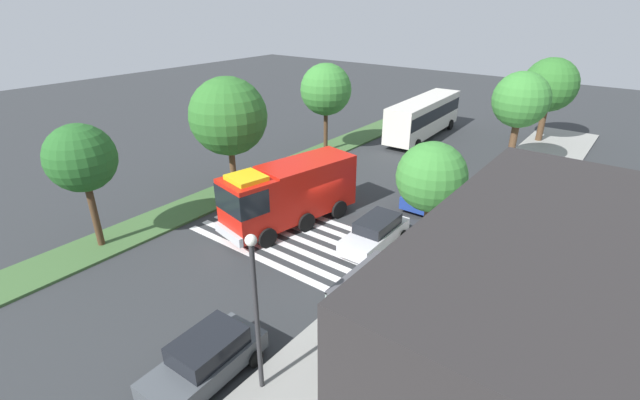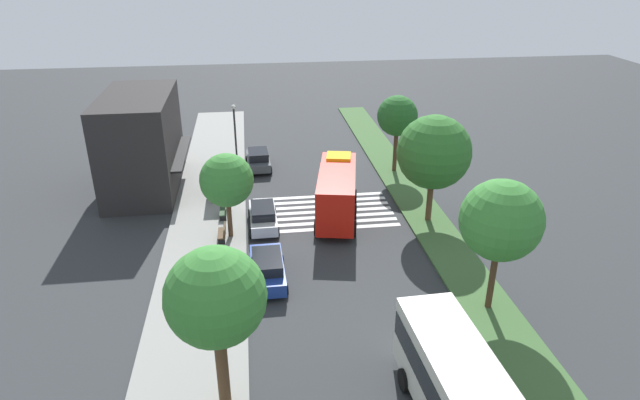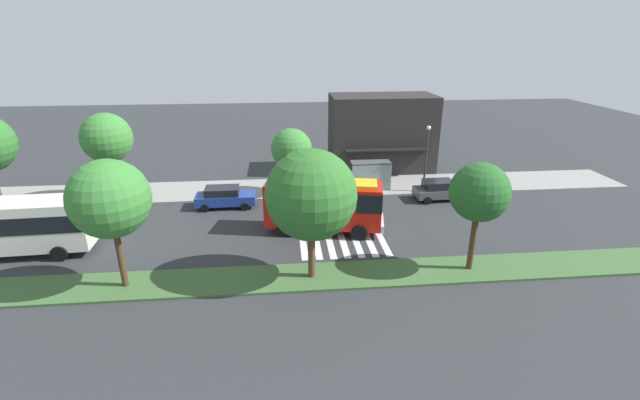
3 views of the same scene
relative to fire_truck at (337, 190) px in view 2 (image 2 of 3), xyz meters
name	(u,v)px [view 2 (image 2 of 3)]	position (x,y,z in m)	size (l,w,h in m)	color
ground_plane	(328,227)	(-1.56, 0.87, -2.08)	(120.00, 120.00, 0.00)	#2D3033
sidewalk	(207,233)	(-1.56, 9.10, -2.01)	(60.00, 5.22, 0.14)	gray
median_strip	(428,220)	(-1.56, -6.25, -2.01)	(60.00, 3.00, 0.14)	#3D6033
crosswalk	(323,212)	(0.87, 0.87, -2.07)	(5.85, 10.12, 0.01)	silver
fire_truck	(337,190)	(0.00, 0.00, 0.00)	(8.59, 4.06, 3.76)	red
parked_car_west	(267,268)	(-7.76, 5.29, -1.20)	(4.78, 2.14, 1.69)	navy
parked_car_mid	(263,216)	(-0.99, 5.29, -1.23)	(4.58, 2.04, 1.64)	silver
parked_car_east	(258,159)	(10.15, 5.29, -1.21)	(4.40, 2.23, 1.69)	#474C51
bus_stop_shelter	(224,173)	(4.78, 7.99, -0.19)	(3.50, 1.40, 2.46)	#4C4C51
bench_near_shelter	(224,210)	(0.78, 7.99, -1.49)	(1.60, 0.50, 0.90)	#2D472D
bench_west_of_shelter	(223,233)	(-2.58, 7.99, -1.49)	(1.60, 0.50, 0.90)	#4C3823
street_lamp	(235,133)	(9.34, 7.09, 1.52)	(0.36, 0.36, 5.83)	#2D2D30
storefront_building	(141,143)	(7.07, 14.28, 1.70)	(10.28, 5.94, 7.57)	#282626
sidewalk_tree_west	(216,298)	(-16.97, 7.49, 3.28)	(3.99, 3.99, 7.27)	#513823
sidewalk_tree_center	(227,180)	(-2.23, 7.49, 2.05)	(3.45, 3.45, 5.73)	#513823
median_tree_far_west	(501,220)	(-12.00, -6.25, 3.20)	(4.15, 4.15, 7.23)	#47301E
median_tree_west	(434,152)	(-1.60, -6.25, 3.06)	(5.01, 5.01, 7.52)	#513823
median_tree_center	(397,116)	(7.84, -6.25, 2.86)	(3.36, 3.36, 6.51)	#47301E
fire_hydrant	(238,288)	(-9.05, 6.99, -1.59)	(0.28, 0.28, 0.70)	gold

